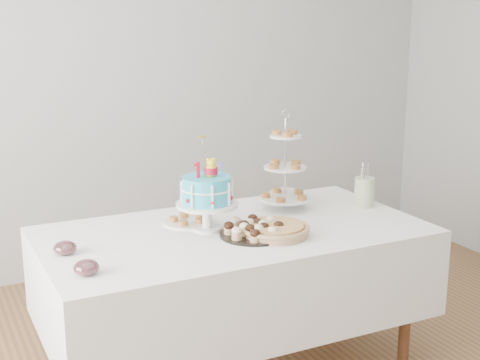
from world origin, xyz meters
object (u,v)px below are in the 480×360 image
table (234,272)px  birthday_cake (207,206)px  pastry_plate (188,221)px  jam_bowl_a (86,268)px  cupcake_tray (254,228)px  plate_stack (285,196)px  utensil_pitcher (364,191)px  jam_bowl_b (65,248)px  tiered_stand (285,168)px  pie (275,229)px

table → birthday_cake: bearing=163.4°
pastry_plate → jam_bowl_a: size_ratio=2.34×
table → pastry_plate: (-0.17, 0.19, 0.24)m
cupcake_tray → jam_bowl_a: 0.87m
cupcake_tray → plate_stack: cupcake_tray is taller
utensil_pitcher → jam_bowl_b: bearing=-166.1°
cupcake_tray → utensil_pitcher: 0.82m
cupcake_tray → jam_bowl_b: (-0.88, 0.14, -0.01)m
table → tiered_stand: size_ratio=3.45×
birthday_cake → utensil_pitcher: birthday_cake is taller
utensil_pitcher → pie: bearing=-149.6°
jam_bowl_a → jam_bowl_b: size_ratio=1.04×
tiered_stand → jam_bowl_b: tiered_stand is taller
tiered_stand → pastry_plate: bearing=-178.0°
pie → tiered_stand: tiered_stand is taller
plate_stack → utensil_pitcher: utensil_pitcher is taller
table → utensil_pitcher: bearing=3.7°
pastry_plate → jam_bowl_a: 0.79m
birthday_cake → pastry_plate: size_ratio=1.88×
birthday_cake → pastry_plate: 0.19m
birthday_cake → cupcake_tray: (0.17, -0.17, -0.09)m
cupcake_tray → tiered_stand: 0.54m
jam_bowl_a → jam_bowl_b: 0.29m
birthday_cake → utensil_pitcher: bearing=12.3°
pie → jam_bowl_b: 0.99m
pastry_plate → jam_bowl_b: 0.69m
cupcake_tray → jam_bowl_a: size_ratio=3.10×
table → cupcake_tray: bearing=-73.1°
tiered_stand → utensil_pitcher: 0.48m
table → plate_stack: size_ratio=11.72×
table → tiered_stand: bearing=26.8°
birthday_cake → tiered_stand: tiered_stand is taller
utensil_pitcher → jam_bowl_a: bearing=-156.4°
tiered_stand → jam_bowl_b: (-1.25, -0.20, -0.20)m
pie → jam_bowl_b: size_ratio=3.31×
pie → pastry_plate: (-0.31, 0.37, -0.01)m
table → utensil_pitcher: size_ratio=7.66×
cupcake_tray → tiered_stand: bearing=42.8°
cupcake_tray → pie: (0.09, -0.04, -0.01)m
pie → pastry_plate: 0.48m
birthday_cake → plate_stack: 0.70m
cupcake_tray → tiered_stand: tiered_stand is taller
table → jam_bowl_a: size_ratio=17.74×
utensil_pitcher → tiered_stand: bearing=172.4°
pastry_plate → jam_bowl_a: jam_bowl_a is taller
birthday_cake → utensil_pitcher: size_ratio=1.89×
utensil_pitcher → birthday_cake: bearing=-166.8°
table → plate_stack: bearing=34.7°
plate_stack → table: bearing=-145.3°
table → jam_bowl_a: jam_bowl_a is taller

